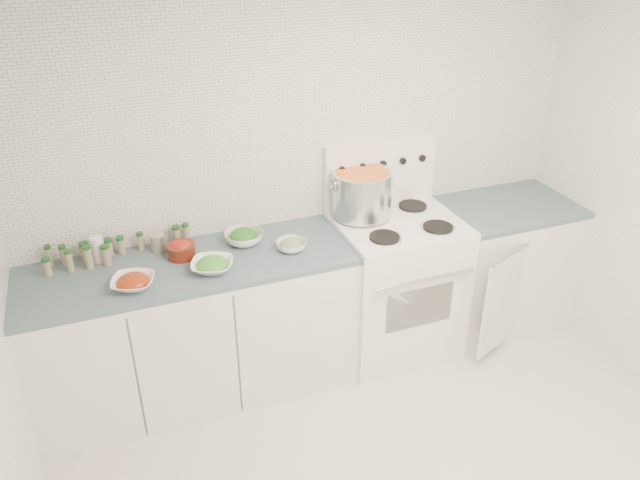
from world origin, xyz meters
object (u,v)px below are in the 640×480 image
(stove, at_px, (394,281))
(bowl_snowpea, at_px, (212,265))
(bowl_tomato, at_px, (133,282))
(stock_pot, at_px, (362,192))

(stove, xyz_separation_m, bowl_snowpea, (-1.19, -0.11, 0.44))
(bowl_snowpea, bearing_deg, bowl_tomato, -177.17)
(stove, xyz_separation_m, stock_pot, (-0.19, 0.15, 0.60))
(bowl_tomato, relative_size, bowl_snowpea, 0.95)
(bowl_snowpea, bearing_deg, stove, 5.37)
(stove, bearing_deg, bowl_tomato, -175.29)
(bowl_snowpea, bearing_deg, stock_pot, 14.65)
(stock_pot, xyz_separation_m, bowl_snowpea, (-1.01, -0.26, -0.17))
(stove, distance_m, bowl_tomato, 1.68)
(stove, distance_m, bowl_snowpea, 1.27)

